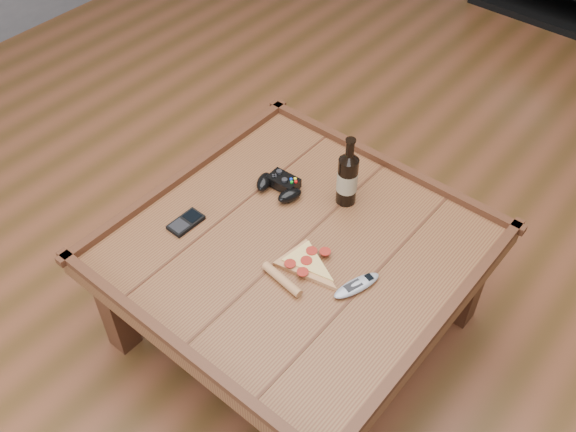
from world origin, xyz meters
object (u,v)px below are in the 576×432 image
Objects in this scene: pizza_slice at (303,265)px; remote_control at (357,285)px; game_controller at (280,186)px; smartphone at (186,222)px; coffee_table at (296,257)px; beer_bottle at (347,177)px.

pizza_slice reaches higher than remote_control.
smartphone is (-0.13, -0.30, -0.02)m from game_controller.
game_controller is 1.10× the size of remote_control.
coffee_table is at bearing -40.21° from game_controller.
smartphone is at bearing -148.66° from remote_control.
pizza_slice is 2.45× the size of smartphone.
beer_bottle is at bearing 25.08° from game_controller.
coffee_table is 5.71× the size of game_controller.
pizza_slice is at bearing -40.51° from game_controller.
beer_bottle is 0.33m from pizza_slice.
remote_control is at bearing 20.32° from pizza_slice.
beer_bottle is 2.21× the size of smartphone.
game_controller is 0.34m from pizza_slice.
beer_bottle is at bearing 89.63° from coffee_table.
game_controller is at bearing 149.32° from pizza_slice.
game_controller is (-0.19, -0.10, -0.08)m from beer_bottle.
beer_bottle reaches higher than pizza_slice.
smartphone is at bearing -158.70° from pizza_slice.
game_controller is 0.46m from remote_control.
beer_bottle is at bearing 148.87° from remote_control.
game_controller reaches higher than pizza_slice.
pizza_slice is 1.72× the size of remote_control.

